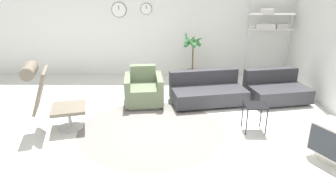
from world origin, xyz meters
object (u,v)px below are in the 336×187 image
object	(u,v)px
couch_low	(207,92)
potted_plant	(192,63)
armchair_red	(144,90)
crt_television	(335,141)
shelf_unit	(270,23)
side_table	(255,108)
lounge_chair	(47,92)
couch_second	(276,90)

from	to	relation	value
couch_low	potted_plant	bearing A→B (deg)	-91.98
armchair_red	crt_television	distance (m)	3.70
couch_low	crt_television	world-z (taller)	couch_low
shelf_unit	potted_plant	bearing A→B (deg)	-172.56
couch_low	shelf_unit	xyz separation A→B (m)	(1.75, 1.70, 1.26)
side_table	crt_television	size ratio (longest dim) A/B	0.70
potted_plant	crt_television	bearing A→B (deg)	-63.69
lounge_chair	armchair_red	bearing A→B (deg)	114.86
couch_low	side_table	xyz separation A→B (m)	(0.68, -1.34, 0.19)
crt_television	couch_second	bearing A→B (deg)	-27.09
couch_low	shelf_unit	distance (m)	2.74
couch_second	crt_television	world-z (taller)	couch_second
couch_low	shelf_unit	size ratio (longest dim) A/B	0.81
armchair_red	shelf_unit	size ratio (longest dim) A/B	0.45
shelf_unit	lounge_chair	bearing A→B (deg)	-146.50
armchair_red	potted_plant	size ratio (longest dim) A/B	0.70
potted_plant	armchair_red	bearing A→B (deg)	-126.84
couch_second	shelf_unit	bearing A→B (deg)	-109.22
couch_second	potted_plant	xyz separation A→B (m)	(-1.78, 1.31, 0.28)
side_table	crt_television	bearing A→B (deg)	-45.65
lounge_chair	couch_second	bearing A→B (deg)	93.13
armchair_red	crt_television	bearing A→B (deg)	136.80
couch_low	side_table	distance (m)	1.52
armchair_red	potted_plant	xyz separation A→B (m)	(1.13, 1.51, 0.22)
crt_television	shelf_unit	bearing A→B (deg)	-30.75
couch_second	potted_plant	bearing A→B (deg)	-47.84
side_table	shelf_unit	world-z (taller)	shelf_unit
side_table	potted_plant	world-z (taller)	potted_plant
side_table	shelf_unit	xyz separation A→B (m)	(1.07, 3.04, 1.06)
couch_second	crt_television	size ratio (longest dim) A/B	1.98
couch_low	couch_second	xyz separation A→B (m)	(1.53, 0.14, 0.00)
lounge_chair	potted_plant	size ratio (longest dim) A/B	0.92
armchair_red	side_table	distance (m)	2.42
lounge_chair	crt_television	distance (m)	4.60
couch_second	crt_television	xyz separation A→B (m)	(0.06, -2.41, 0.09)
couch_second	side_table	xyz separation A→B (m)	(-0.85, -1.48, 0.19)
lounge_chair	couch_second	world-z (taller)	lounge_chair
armchair_red	couch_low	size ratio (longest dim) A/B	0.55
couch_low	side_table	bearing A→B (deg)	105.46
lounge_chair	couch_low	world-z (taller)	lounge_chair
couch_low	couch_second	bearing A→B (deg)	173.59
armchair_red	couch_second	distance (m)	2.92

